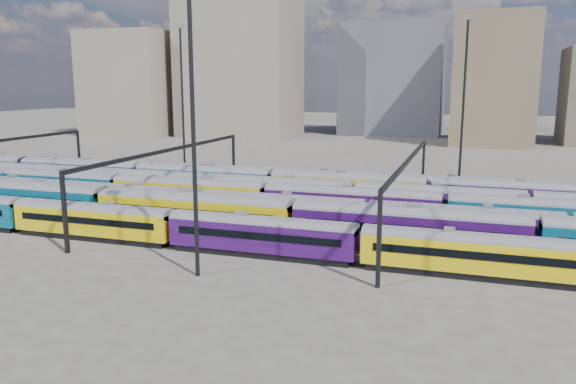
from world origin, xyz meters
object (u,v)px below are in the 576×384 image
(mast_2, at_px, (193,110))
(rake_0, at_px, (173,224))
(rake_1, at_px, (407,224))
(rake_2, at_px, (281,207))

(mast_2, bearing_deg, rake_0, 131.75)
(mast_2, bearing_deg, rake_1, 36.65)
(rake_1, bearing_deg, rake_0, -167.41)
(rake_2, height_order, mast_2, mast_2)
(rake_0, height_order, rake_1, rake_1)
(rake_1, bearing_deg, rake_2, 160.94)
(rake_2, bearing_deg, rake_0, -128.33)
(rake_1, height_order, mast_2, mast_2)
(rake_1, height_order, rake_2, rake_1)
(rake_0, distance_m, mast_2, 14.89)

